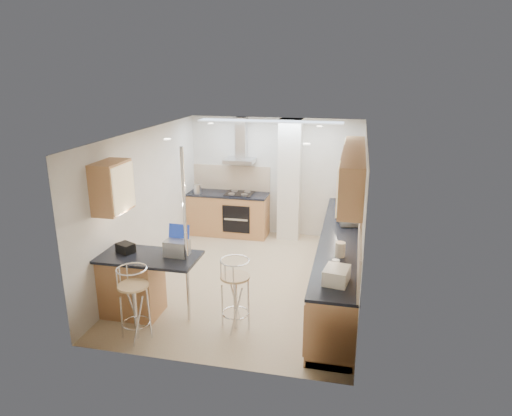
% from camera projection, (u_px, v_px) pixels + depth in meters
% --- Properties ---
extents(ground, '(4.80, 4.80, 0.00)m').
position_uv_depth(ground, '(249.00, 279.00, 7.80)').
color(ground, tan).
rests_on(ground, ground).
extents(room_shell, '(3.64, 4.84, 2.51)m').
position_uv_depth(room_shell, '(272.00, 188.00, 7.63)').
color(room_shell, silver).
rests_on(room_shell, ground).
extents(right_counter, '(0.63, 4.40, 0.92)m').
position_uv_depth(right_counter, '(339.00, 262.00, 7.35)').
color(right_counter, '#B9724A').
rests_on(right_counter, ground).
extents(back_counter, '(1.70, 0.63, 0.92)m').
position_uv_depth(back_counter, '(229.00, 214.00, 9.82)').
color(back_counter, '#B9724A').
rests_on(back_counter, ground).
extents(peninsula, '(1.47, 0.72, 0.94)m').
position_uv_depth(peninsula, '(149.00, 286.00, 6.54)').
color(peninsula, '#B9724A').
rests_on(peninsula, ground).
extents(microwave, '(0.49, 0.63, 0.31)m').
position_uv_depth(microwave, '(350.00, 214.00, 7.78)').
color(microwave, white).
rests_on(microwave, right_counter).
extents(laptop, '(0.33, 0.26, 0.22)m').
position_uv_depth(laptop, '(177.00, 248.00, 6.39)').
color(laptop, '#A6AAAE').
rests_on(laptop, peninsula).
extents(bag, '(0.30, 0.26, 0.13)m').
position_uv_depth(bag, '(126.00, 248.00, 6.51)').
color(bag, black).
rests_on(bag, peninsula).
extents(bar_stool_near, '(0.47, 0.47, 1.03)m').
position_uv_depth(bar_stool_near, '(135.00, 303.00, 5.96)').
color(bar_stool_near, tan).
rests_on(bar_stool_near, ground).
extents(bar_stool_end, '(0.57, 0.57, 1.04)m').
position_uv_depth(bar_stool_end, '(235.00, 294.00, 6.20)').
color(bar_stool_end, tan).
rests_on(bar_stool_end, ground).
extents(jar_a, '(0.14, 0.14, 0.18)m').
position_uv_depth(jar_a, '(347.00, 209.00, 8.31)').
color(jar_a, silver).
rests_on(jar_a, right_counter).
extents(jar_b, '(0.14, 0.14, 0.15)m').
position_uv_depth(jar_b, '(339.00, 212.00, 8.19)').
color(jar_b, silver).
rests_on(jar_b, right_counter).
extents(jar_c, '(0.18, 0.18, 0.21)m').
position_uv_depth(jar_c, '(340.00, 249.00, 6.40)').
color(jar_c, beige).
rests_on(jar_c, right_counter).
extents(jar_d, '(0.11, 0.11, 0.14)m').
position_uv_depth(jar_d, '(336.00, 265.00, 5.97)').
color(jar_d, white).
rests_on(jar_d, right_counter).
extents(bread_bin, '(0.34, 0.41, 0.19)m').
position_uv_depth(bread_bin, '(336.00, 275.00, 5.62)').
color(bread_bin, silver).
rests_on(bread_bin, right_counter).
extents(kettle, '(0.16, 0.16, 0.20)m').
position_uv_depth(kettle, '(197.00, 189.00, 9.62)').
color(kettle, silver).
rests_on(kettle, back_counter).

